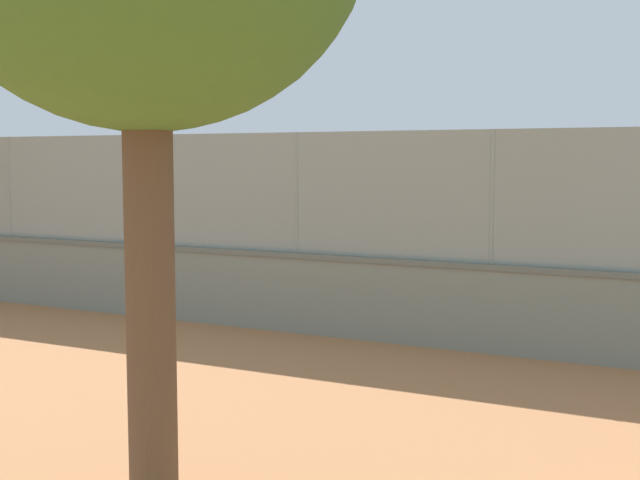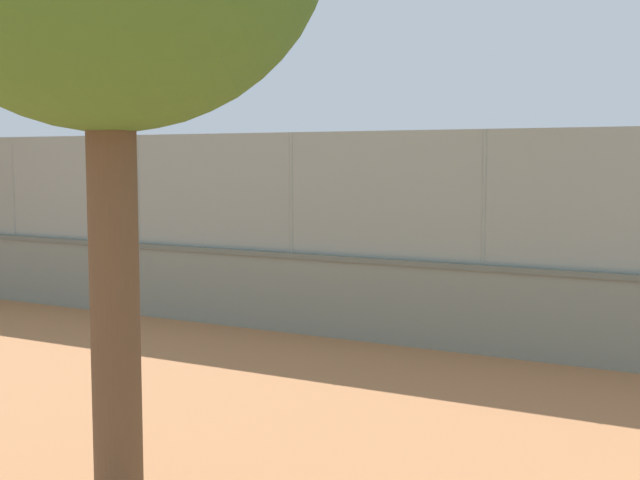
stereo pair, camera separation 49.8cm
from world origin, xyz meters
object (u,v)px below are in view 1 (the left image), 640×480
player_at_service_line (487,262)px  spare_ball_by_wall (83,288)px  courtside_bench (280,285)px  sports_ball (459,237)px  player_baseline_waiting (199,242)px

player_at_service_line → spare_ball_by_wall: 8.37m
spare_ball_by_wall → courtside_bench: 4.70m
sports_ball → courtside_bench: 3.53m
player_baseline_waiting → spare_ball_by_wall: size_ratio=7.93×
player_at_service_line → sports_ball: size_ratio=6.22×
player_at_service_line → courtside_bench: size_ratio=0.93×
player_baseline_waiting → player_at_service_line: bearing=177.4°
player_at_service_line → player_baseline_waiting: 6.89m
player_at_service_line → spare_ball_by_wall: size_ratio=7.65×
sports_ball → courtside_bench: sports_ball is taller
player_at_service_line → player_baseline_waiting: bearing=-2.6°
player_baseline_waiting → spare_ball_by_wall: 2.92m
player_baseline_waiting → spare_ball_by_wall: player_baseline_waiting is taller
player_baseline_waiting → courtside_bench: (-3.52, 2.29, -0.45)m
sports_ball → courtside_bench: (3.36, 0.36, -1.02)m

